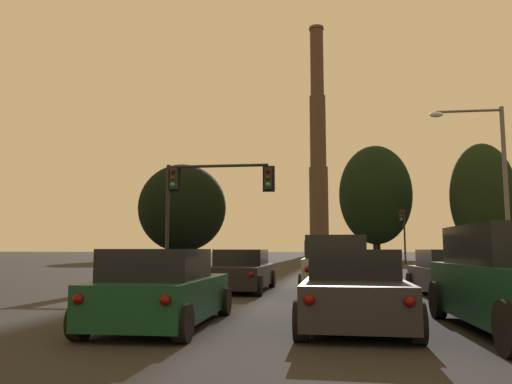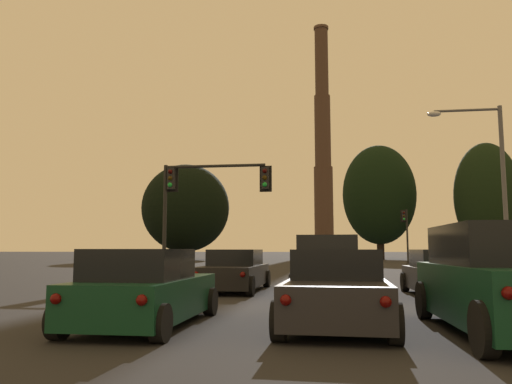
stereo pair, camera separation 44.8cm
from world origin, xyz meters
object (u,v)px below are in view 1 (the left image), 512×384
object	(u,v)px
traffic_light_far_right	(403,228)
hatchback_left_lane_second	(162,291)
sedan_right_lane_front	(452,274)
smokestack	(318,163)
street_lamp	(492,172)
sedan_center_lane_second	(354,289)
traffic_light_overhead_left	(204,191)
suv_center_lane_front	(335,266)
sedan_left_lane_front	(241,271)

from	to	relation	value
traffic_light_far_right	hatchback_left_lane_second	bearing A→B (deg)	-104.62
sedan_right_lane_front	smokestack	world-z (taller)	smokestack
street_lamp	hatchback_left_lane_second	bearing A→B (deg)	-126.14
sedan_right_lane_front	sedan_center_lane_second	bearing A→B (deg)	-120.16
traffic_light_overhead_left	smokestack	size ratio (longest dim) A/B	0.09
sedan_center_lane_second	traffic_light_far_right	bearing A→B (deg)	81.56
smokestack	sedan_center_lane_second	bearing A→B (deg)	-89.51
sedan_center_lane_second	traffic_light_far_right	distance (m)	43.09
suv_center_lane_front	sedan_center_lane_second	size ratio (longest dim) A/B	1.04
suv_center_lane_front	traffic_light_overhead_left	size ratio (longest dim) A/B	0.90
sedan_center_lane_second	traffic_light_overhead_left	distance (m)	14.98
smokestack	traffic_light_overhead_left	bearing A→B (deg)	-92.71
sedan_right_lane_front	traffic_light_overhead_left	size ratio (longest dim) A/B	0.86
sedan_center_lane_second	sedan_right_lane_front	world-z (taller)	same
suv_center_lane_front	sedan_right_lane_front	world-z (taller)	suv_center_lane_front
traffic_light_far_right	smokestack	size ratio (longest dim) A/B	0.09
sedan_left_lane_front	sedan_center_lane_second	world-z (taller)	same
hatchback_left_lane_second	street_lamp	size ratio (longest dim) A/B	0.51
sedan_center_lane_second	hatchback_left_lane_second	xyz separation A→B (m)	(-3.57, -0.77, -0.00)
sedan_right_lane_front	smokestack	bearing A→B (deg)	90.65
suv_center_lane_front	hatchback_left_lane_second	bearing A→B (deg)	-115.31
hatchback_left_lane_second	street_lamp	world-z (taller)	street_lamp
hatchback_left_lane_second	traffic_light_overhead_left	distance (m)	14.63
smokestack	street_lamp	bearing A→B (deg)	-85.53
traffic_light_far_right	traffic_light_overhead_left	xyz separation A→B (m)	(-13.82, -29.11, 0.61)
sedan_left_lane_front	street_lamp	world-z (taller)	street_lamp
traffic_light_overhead_left	smokestack	xyz separation A→B (m)	(5.11, 107.82, 19.91)
suv_center_lane_front	sedan_left_lane_front	distance (m)	3.44
traffic_light_far_right	street_lamp	xyz separation A→B (m)	(-0.35, -28.16, 1.41)
street_lamp	smokestack	world-z (taller)	smokestack
sedan_center_lane_second	sedan_right_lane_front	xyz separation A→B (m)	(3.35, 6.14, 0.00)
traffic_light_overhead_left	street_lamp	distance (m)	13.53
sedan_center_lane_second	hatchback_left_lane_second	world-z (taller)	hatchback_left_lane_second
suv_center_lane_front	street_lamp	bearing A→B (deg)	47.25
sedan_center_lane_second	street_lamp	world-z (taller)	street_lamp
sedan_left_lane_front	smokestack	bearing A→B (deg)	89.51
street_lamp	traffic_light_overhead_left	bearing A→B (deg)	-175.95
hatchback_left_lane_second	traffic_light_far_right	bearing A→B (deg)	75.61
suv_center_lane_front	sedan_right_lane_front	bearing A→B (deg)	-0.37
sedan_right_lane_front	traffic_light_overhead_left	distance (m)	12.35
sedan_left_lane_front	sedan_right_lane_front	xyz separation A→B (m)	(6.75, -1.27, 0.00)
sedan_left_lane_front	traffic_light_far_right	bearing A→B (deg)	73.10
sedan_center_lane_second	street_lamp	distance (m)	16.51
hatchback_left_lane_second	street_lamp	distance (m)	18.97
suv_center_lane_front	traffic_light_far_right	size ratio (longest dim) A/B	0.90
sedan_right_lane_front	street_lamp	size ratio (longest dim) A/B	0.59
traffic_light_overhead_left	street_lamp	size ratio (longest dim) A/B	0.68
sedan_left_lane_front	sedan_right_lane_front	world-z (taller)	same
sedan_left_lane_front	hatchback_left_lane_second	size ratio (longest dim) A/B	1.15
suv_center_lane_front	smokestack	distance (m)	117.14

